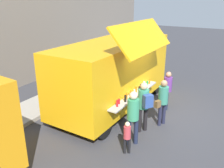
# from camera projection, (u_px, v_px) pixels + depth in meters

# --- Properties ---
(ground_plane) EXTENTS (60.00, 60.00, 0.00)m
(ground_plane) POSITION_uv_depth(u_px,v_px,m) (156.00, 115.00, 9.59)
(ground_plane) COLOR #38383D
(food_truck_main) EXTENTS (6.08, 3.15, 3.61)m
(food_truck_main) POSITION_uv_depth(u_px,v_px,m) (114.00, 72.00, 9.88)
(food_truck_main) COLOR #F0AB13
(food_truck_main) RESTS_ON ground
(trash_bin) EXTENTS (0.60, 0.60, 0.86)m
(trash_bin) POSITION_uv_depth(u_px,v_px,m) (115.00, 66.00, 14.74)
(trash_bin) COLOR #2F6537
(trash_bin) RESTS_ON ground
(customer_front_ordering) EXTENTS (0.55, 0.37, 1.70)m
(customer_front_ordering) POSITION_uv_depth(u_px,v_px,m) (163.00, 99.00, 8.53)
(customer_front_ordering) COLOR #202138
(customer_front_ordering) RESTS_ON ground
(customer_mid_with_backpack) EXTENTS (0.52, 0.57, 1.78)m
(customer_mid_with_backpack) POSITION_uv_depth(u_px,v_px,m) (144.00, 103.00, 8.04)
(customer_mid_with_backpack) COLOR black
(customer_mid_with_backpack) RESTS_ON ground
(customer_rear_waiting) EXTENTS (0.36, 0.36, 1.78)m
(customer_rear_waiting) POSITION_uv_depth(u_px,v_px,m) (133.00, 114.00, 7.34)
(customer_rear_waiting) COLOR #1C233B
(customer_rear_waiting) RESTS_ON ground
(customer_extra_browsing) EXTENTS (0.33, 0.33, 1.60)m
(customer_extra_browsing) POSITION_uv_depth(u_px,v_px,m) (168.00, 87.00, 9.78)
(customer_extra_browsing) COLOR #1D2537
(customer_extra_browsing) RESTS_ON ground
(child_near_queue) EXTENTS (0.21, 0.21, 1.05)m
(child_near_queue) POSITION_uv_depth(u_px,v_px,m) (127.00, 135.00, 7.03)
(child_near_queue) COLOR black
(child_near_queue) RESTS_ON ground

